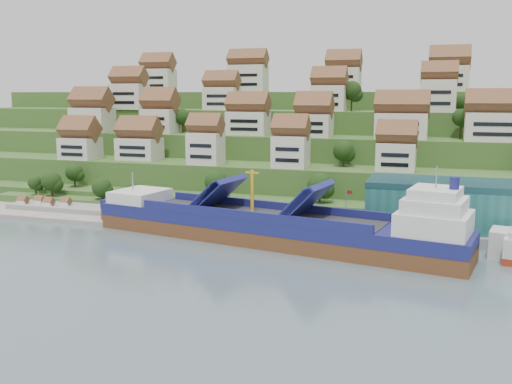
% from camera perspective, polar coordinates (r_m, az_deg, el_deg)
% --- Properties ---
extents(ground, '(300.00, 300.00, 0.00)m').
position_cam_1_polar(ground, '(119.45, -0.45, -4.97)').
color(ground, slate).
rests_on(ground, ground).
extents(quay, '(180.00, 14.00, 2.20)m').
position_cam_1_polar(quay, '(129.02, 10.16, -3.50)').
color(quay, gray).
rests_on(quay, ground).
extents(pebble_beach, '(45.00, 20.00, 1.00)m').
position_cam_1_polar(pebble_beach, '(156.94, -19.50, -1.76)').
color(pebble_beach, gray).
rests_on(pebble_beach, ground).
extents(hillside, '(260.00, 128.00, 31.00)m').
position_cam_1_polar(hillside, '(217.10, 8.27, 4.49)').
color(hillside, '#2D4C1E').
rests_on(hillside, ground).
extents(hillside_village, '(158.27, 63.73, 29.44)m').
position_cam_1_polar(hillside_village, '(175.83, 5.74, 7.97)').
color(hillside_village, beige).
rests_on(hillside_village, ground).
extents(hillside_trees, '(136.67, 61.90, 31.10)m').
position_cam_1_polar(hillside_trees, '(158.94, 2.07, 4.52)').
color(hillside_trees, '#1D3913').
rests_on(hillside_trees, ground).
extents(flagpole, '(1.28, 0.16, 8.00)m').
position_cam_1_polar(flagpole, '(123.23, 9.05, -1.35)').
color(flagpole, gray).
rests_on(flagpole, quay).
extents(beach_huts, '(14.40, 3.70, 2.20)m').
position_cam_1_polar(beach_huts, '(156.89, -20.39, -1.22)').
color(beach_huts, white).
rests_on(beach_huts, pebble_beach).
extents(cargo_ship, '(80.97, 26.08, 17.78)m').
position_cam_1_polar(cargo_ship, '(116.96, 2.37, -3.60)').
color(cargo_ship, brown).
rests_on(cargo_ship, ground).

